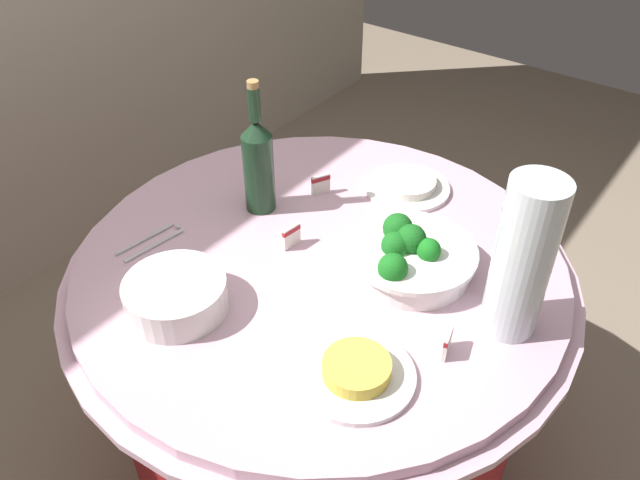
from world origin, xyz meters
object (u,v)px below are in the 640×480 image
Objects in this scene: food_plate_rice at (407,185)px; serving_tongs at (152,241)px; label_placard_rear at (321,183)px; broccoli_bowl at (410,256)px; food_plate_fried_egg at (356,372)px; label_placard_mid at (448,342)px; plate_stack at (176,295)px; label_placard_front at (291,235)px; decorative_fruit_vase at (520,268)px; wine_bottle at (258,163)px.

serving_tongs is at bearing 146.51° from food_plate_rice.
serving_tongs is at bearing 154.07° from label_placard_rear.
broccoli_bowl reaches higher than food_plate_rice.
label_placard_mid reaches higher than food_plate_fried_egg.
plate_stack is 3.82× the size of label_placard_front.
broccoli_bowl is at bearing 47.99° from label_placard_mid.
serving_tongs is 0.72m from label_placard_mid.
label_placard_mid is 1.00× the size of label_placard_rear.
food_plate_rice is (0.29, 0.41, -0.14)m from decorative_fruit_vase.
label_placard_mid and label_placard_rear have the same top height.
decorative_fruit_vase reaches higher than label_placard_mid.
wine_bottle is at bearing 138.71° from food_plate_rice.
decorative_fruit_vase is at bearing -125.68° from food_plate_rice.
food_plate_rice is 0.37m from label_placard_front.
plate_stack is 1.25× the size of serving_tongs.
plate_stack reaches higher than label_placard_rear.
broccoli_bowl is at bearing 84.76° from decorative_fruit_vase.
broccoli_bowl is 5.09× the size of label_placard_rear.
broccoli_bowl is at bearing -110.25° from label_placard_rear.
label_placard_mid reaches higher than serving_tongs.
label_placard_front and label_placard_mid have the same top height.
broccoli_bowl is 0.32m from food_plate_rice.
food_plate_fried_egg is 4.00× the size of label_placard_front.
broccoli_bowl is 1.67× the size of serving_tongs.
broccoli_bowl is 0.59m from serving_tongs.
label_placard_mid is (0.15, -0.10, 0.02)m from food_plate_fried_egg.
plate_stack is 0.30m from label_placard_front.
broccoli_bowl is at bearing -39.52° from plate_stack.
serving_tongs is 3.05× the size of label_placard_rear.
food_plate_rice is at bearing 38.75° from label_placard_mid.
wine_bottle reaches higher than food_plate_fried_egg.
serving_tongs is (-0.27, 0.53, -0.04)m from broccoli_bowl.
decorative_fruit_vase is 0.19m from label_placard_mid.
decorative_fruit_vase is at bearing -29.05° from food_plate_fried_egg.
decorative_fruit_vase reaches higher than label_placard_rear.
label_placard_front is 0.22m from label_placard_rear.
plate_stack is 0.67m from food_plate_rice.
plate_stack reaches higher than food_plate_rice.
food_plate_rice is at bearing 54.32° from decorative_fruit_vase.
serving_tongs is at bearing 85.82° from food_plate_fried_egg.
label_placard_mid is at bearing -33.87° from food_plate_fried_egg.
label_placard_rear is (0.15, 0.58, -0.12)m from decorative_fruit_vase.
serving_tongs is at bearing 98.74° from label_placard_mid.
serving_tongs is (-0.26, 0.11, -0.12)m from wine_bottle.
serving_tongs is at bearing 157.07° from wine_bottle.
decorative_fruit_vase is 6.18× the size of label_placard_rear.
food_plate_fried_egg is (-0.29, 0.16, -0.13)m from decorative_fruit_vase.
food_plate_fried_egg is (-0.32, -0.08, -0.03)m from broccoli_bowl.
label_placard_front is 1.00× the size of label_placard_rear.
label_placard_mid is (-0.08, -0.44, 0.00)m from label_placard_front.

